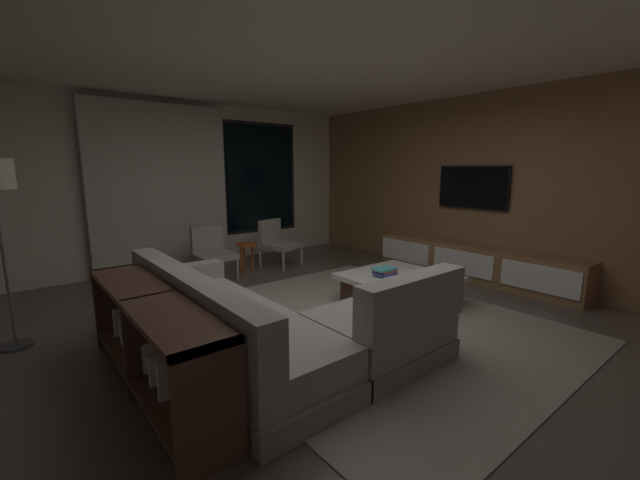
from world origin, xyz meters
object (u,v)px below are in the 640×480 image
side_stool (246,249)px  mounted_tv (473,187)px  accent_chair_by_curtain (212,250)px  coffee_table (399,289)px  book_stack_on_coffee_table (385,272)px  media_console (473,263)px  console_table_behind_couch (152,337)px  accent_chair_near_window (277,241)px  sectional_couch (269,328)px

side_stool → mounted_tv: (2.55, -2.31, 0.98)m
side_stool → accent_chair_by_curtain: bearing=-179.6°
coffee_table → book_stack_on_coffee_table: size_ratio=4.34×
book_stack_on_coffee_table → accent_chair_by_curtain: accent_chair_by_curtain is taller
book_stack_on_coffee_table → media_console: 1.84m
side_stool → console_table_behind_couch: (-2.17, -2.58, 0.04)m
media_console → console_table_behind_couch: 4.54m
coffee_table → accent_chair_near_window: bearing=92.5°
mounted_tv → console_table_behind_couch: size_ratio=0.52×
coffee_table → accent_chair_near_window: size_ratio=1.49×
coffee_table → console_table_behind_couch: console_table_behind_couch is taller
accent_chair_by_curtain → media_console: 3.87m
book_stack_on_coffee_table → accent_chair_near_window: accent_chair_near_window is taller
book_stack_on_coffee_table → accent_chair_near_window: bearing=88.7°
sectional_couch → accent_chair_by_curtain: sectional_couch is taller
sectional_couch → accent_chair_near_window: sectional_couch is taller
book_stack_on_coffee_table → mounted_tv: 2.22m
sectional_couch → book_stack_on_coffee_table: sectional_couch is taller
accent_chair_near_window → sectional_couch: bearing=-124.0°
sectional_couch → coffee_table: size_ratio=2.16×
book_stack_on_coffee_table → accent_chair_by_curtain: bearing=114.8°
book_stack_on_coffee_table → mounted_tv: mounted_tv is taller
sectional_couch → accent_chair_near_window: (1.85, 2.74, 0.14)m
accent_chair_near_window → console_table_behind_couch: bearing=-136.6°
coffee_table → console_table_behind_couch: size_ratio=0.55×
side_stool → sectional_couch: bearing=-114.9°
media_console → mounted_tv: mounted_tv is taller
side_stool → console_table_behind_couch: size_ratio=0.22×
media_console → console_table_behind_couch: console_table_behind_couch is taller
sectional_couch → book_stack_on_coffee_table: (1.80, 0.30, 0.12)m
media_console → coffee_table: bearing=179.3°
coffee_table → sectional_couch: bearing=-173.6°
book_stack_on_coffee_table → media_console: (1.83, -0.10, -0.16)m
sectional_couch → coffee_table: sectional_couch is taller
sectional_couch → mounted_tv: (3.81, 0.40, 1.06)m
accent_chair_near_window → book_stack_on_coffee_table: bearing=-91.3°
accent_chair_near_window → console_table_behind_couch: size_ratio=0.37×
coffee_table → media_console: media_console is taller
mounted_tv → console_table_behind_couch: (-4.72, -0.27, -0.93)m
sectional_couch → coffee_table: (1.96, 0.22, -0.10)m
sectional_couch → book_stack_on_coffee_table: bearing=9.4°
accent_chair_near_window → mounted_tv: (1.95, -2.35, 0.92)m
accent_chair_by_curtain → console_table_behind_couch: accent_chair_by_curtain is taller
side_stool → console_table_behind_couch: 3.37m
mounted_tv → sectional_couch: bearing=-174.1°
sectional_couch → accent_chair_near_window: 3.31m
accent_chair_by_curtain → console_table_behind_couch: 3.03m
coffee_table → book_stack_on_coffee_table: 0.29m
book_stack_on_coffee_table → console_table_behind_couch: bearing=-176.5°
accent_chair_near_window → mounted_tv: bearing=-50.2°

